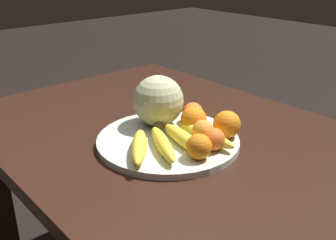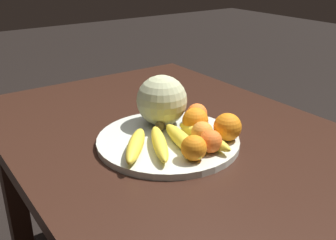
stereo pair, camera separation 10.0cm
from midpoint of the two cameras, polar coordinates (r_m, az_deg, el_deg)
kitchen_table at (r=1.14m, az=-1.81°, el=-6.74°), size 1.23×0.86×0.71m
fruit_bowl at (r=1.03m, az=-2.80°, el=-3.01°), size 0.37×0.37×0.02m
melon at (r=1.08m, az=-4.09°, el=2.76°), size 0.14×0.14×0.14m
banana_bunch at (r=0.96m, az=-2.22°, el=-3.10°), size 0.23×0.26×0.04m
orange_front_left at (r=0.95m, az=3.64°, el=-2.87°), size 0.06×0.06×0.06m
orange_front_right at (r=1.04m, az=1.01°, el=0.04°), size 0.07×0.07×0.07m
orange_mid_center at (r=1.02m, az=5.75°, el=-0.70°), size 0.07×0.07×0.07m
orange_back_left at (r=1.10m, az=1.06°, el=1.02°), size 0.06×0.06×0.06m
orange_back_right at (r=0.99m, az=2.23°, el=-1.65°), size 0.06×0.06×0.06m
orange_top_small at (r=0.91m, az=1.38°, el=-3.95°), size 0.06×0.06×0.06m
produce_tag at (r=1.03m, az=3.42°, el=-2.40°), size 0.08×0.04×0.00m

